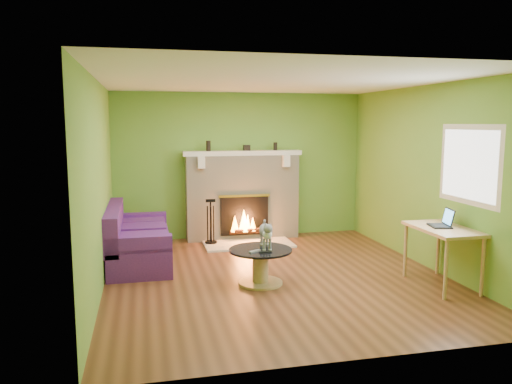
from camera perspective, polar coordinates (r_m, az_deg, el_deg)
floor at (r=6.88m, az=2.26°, el=-9.57°), size 5.00×5.00×0.00m
ceiling at (r=6.59m, az=2.39°, el=12.56°), size 5.00×5.00×0.00m
wall_back at (r=9.03m, az=-1.80°, el=3.03°), size 5.00×0.00×5.00m
wall_front at (r=4.27m, az=11.08°, el=-2.55°), size 5.00×0.00×5.00m
wall_left at (r=6.41m, az=-17.50°, el=0.68°), size 0.00×5.00×5.00m
wall_right at (r=7.51m, az=19.15°, el=1.62°), size 0.00×5.00×5.00m
window_frame at (r=6.74m, az=23.20°, el=2.89°), size 0.00×1.20×1.20m
window_pane at (r=6.73m, az=23.14°, el=2.88°), size 0.00×1.06×1.06m
fireplace at (r=8.91m, az=-1.56°, el=-0.45°), size 2.10×0.46×1.58m
hearth at (r=8.56m, az=-0.87°, el=-5.95°), size 1.50×0.75×0.03m
mantel at (r=8.82m, az=-1.55°, el=4.48°), size 2.10×0.28×0.08m
sofa at (r=7.63m, az=-13.60°, el=-5.46°), size 0.88×1.91×0.86m
coffee_table at (r=6.48m, az=0.52°, el=-8.21°), size 0.81×0.81×0.46m
desk at (r=6.73m, az=20.58°, el=-4.58°), size 0.60×1.03×0.76m
cat at (r=6.45m, az=1.11°, el=-4.80°), size 0.29×0.62×0.37m
remote_silver at (r=6.29m, az=-0.12°, el=-6.78°), size 0.17×0.12×0.02m
remote_black at (r=6.26m, az=1.08°, el=-6.86°), size 0.16×0.05×0.02m
laptop at (r=6.72m, az=20.29°, el=-2.78°), size 0.33×0.36×0.23m
fire_tools at (r=8.52m, az=-5.19°, el=-3.33°), size 0.20×0.20×0.76m
mantel_vase_left at (r=8.74m, az=-5.46°, el=5.27°), size 0.08×0.08×0.18m
mantel_vase_right at (r=8.98m, az=2.22°, el=5.24°), size 0.07×0.07×0.14m
mantel_box at (r=8.86m, az=-1.07°, el=5.08°), size 0.12×0.08×0.10m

